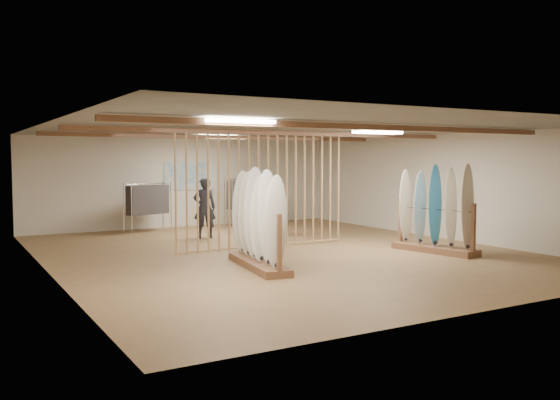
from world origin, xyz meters
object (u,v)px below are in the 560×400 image
clothing_rack_a (148,200)px  shopper_b (268,199)px  clothing_rack_b (247,194)px  rack_left (258,234)px  shopper_a (205,204)px  rack_right (435,223)px

clothing_rack_a → shopper_b: (2.76, -2.17, 0.07)m
clothing_rack_b → shopper_b: 2.21m
rack_left → shopper_b: 5.01m
shopper_b → shopper_a: bearing=-164.2°
rack_left → rack_right: (4.41, -0.29, 0.01)m
clothing_rack_b → shopper_b: shopper_b is taller
clothing_rack_b → shopper_b: (-0.45, -2.17, 0.01)m
rack_left → clothing_rack_b: bearing=73.8°
clothing_rack_a → shopper_b: bearing=-57.1°
rack_left → shopper_a: 4.69m
rack_left → shopper_a: bearing=89.1°
rack_left → clothing_rack_a: rack_left is taller
clothing_rack_a → shopper_b: shopper_b is taller
clothing_rack_a → shopper_a: 2.10m
clothing_rack_b → shopper_a: (-2.22, -1.84, -0.08)m
clothing_rack_a → rack_right: bearing=-74.6°
clothing_rack_a → clothing_rack_b: (3.21, -0.00, 0.06)m
rack_left → shopper_b: shopper_b is taller
rack_right → clothing_rack_b: bearing=91.5°
shopper_a → rack_left: bearing=98.2°
clothing_rack_b → shopper_a: size_ratio=0.84×
shopper_b → clothing_rack_b: bearing=104.2°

